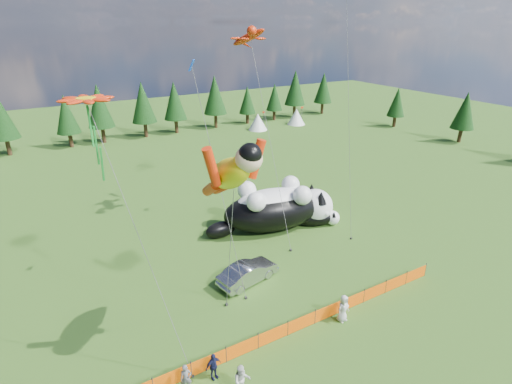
% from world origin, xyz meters
% --- Properties ---
extents(ground, '(160.00, 160.00, 0.00)m').
position_xyz_m(ground, '(0.00, 0.00, 0.00)').
color(ground, '#153B0A').
rests_on(ground, ground).
extents(safety_fence, '(22.06, 0.06, 1.10)m').
position_xyz_m(safety_fence, '(0.00, -3.00, 0.50)').
color(safety_fence, '#262626').
rests_on(safety_fence, ground).
extents(tree_line, '(90.00, 4.00, 8.00)m').
position_xyz_m(tree_line, '(0.00, 45.00, 4.00)').
color(tree_line, black).
rests_on(tree_line, ground).
extents(festival_tents, '(50.00, 3.20, 2.80)m').
position_xyz_m(festival_tents, '(11.00, 40.00, 1.40)').
color(festival_tents, white).
rests_on(festival_tents, ground).
extents(cat_large, '(11.78, 5.83, 4.28)m').
position_xyz_m(cat_large, '(5.82, 8.60, 2.03)').
color(cat_large, black).
rests_on(cat_large, ground).
extents(cat_small, '(4.59, 3.19, 1.78)m').
position_xyz_m(cat_small, '(9.10, 7.34, 0.84)').
color(cat_small, black).
rests_on(cat_small, ground).
extents(car, '(4.84, 2.59, 1.52)m').
position_xyz_m(car, '(-0.44, 2.81, 0.76)').
color(car, '#A9A9AD').
rests_on(car, ground).
extents(spectator_a, '(0.65, 0.52, 1.56)m').
position_xyz_m(spectator_a, '(-7.49, -3.60, 0.78)').
color(spectator_a, slate).
rests_on(spectator_a, ground).
extents(spectator_b, '(0.99, 0.76, 1.80)m').
position_xyz_m(spectator_b, '(-5.21, -5.20, 0.90)').
color(spectator_b, beige).
rests_on(spectator_b, ground).
extents(spectator_c, '(0.99, 0.63, 1.57)m').
position_xyz_m(spectator_c, '(-6.01, -3.60, 0.79)').
color(spectator_c, '#15193C').
rests_on(spectator_c, ground).
extents(spectator_e, '(0.96, 0.70, 1.82)m').
position_xyz_m(spectator_e, '(2.67, -3.60, 0.91)').
color(spectator_e, beige).
rests_on(spectator_e, ground).
extents(superhero_kite, '(4.93, 5.66, 12.71)m').
position_xyz_m(superhero_kite, '(-3.88, -1.70, 10.30)').
color(superhero_kite, yellow).
rests_on(superhero_kite, ground).
extents(gecko_kite, '(4.11, 11.44, 17.85)m').
position_xyz_m(gecko_kite, '(5.44, 13.15, 15.84)').
color(gecko_kite, red).
rests_on(gecko_kite, ground).
extents(flower_kite, '(4.07, 6.47, 14.64)m').
position_xyz_m(flower_kite, '(-9.29, 1.74, 13.62)').
color(flower_kite, red).
rests_on(flower_kite, ground).
extents(diamond_kite_a, '(1.76, 4.32, 15.51)m').
position_xyz_m(diamond_kite_a, '(-2.79, 4.77, 13.81)').
color(diamond_kite_a, blue).
rests_on(diamond_kite_a, ground).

